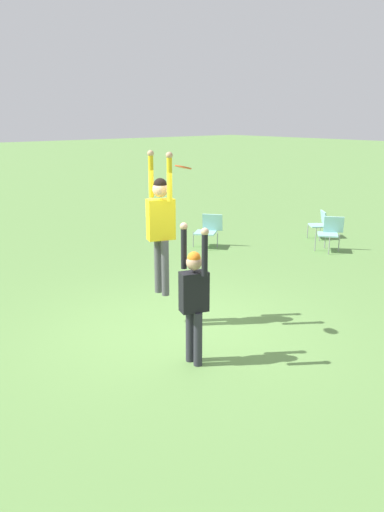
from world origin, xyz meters
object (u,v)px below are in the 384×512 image
Objects in this scene: person_jumping at (161,220)px; person_defending at (194,293)px; frisbee at (183,167)px; camping_chair_1 at (208,228)px; camping_chair_3 at (330,231)px; camping_chair_2 at (321,223)px.

person_jumping is 1.61m from person_defending.
frisbee reaches higher than camping_chair_1.
person_jumping reaches higher than camping_chair_3.
camping_chair_1 reaches higher than camping_chair_2.
frisbee is at bearing -100.67° from person_defending.
person_jumping is 1.16× the size of person_defending.
frisbee is 6.63m from camping_chair_3.
camping_chair_2 is (-3.34, 7.46, -0.58)m from person_defending.
person_defending is 2.25× the size of camping_chair_3.
person_jumping is 2.60× the size of camping_chair_3.
camping_chair_1 is at bearing 58.86° from person_jumping.
person_jumping is 6.23m from camping_chair_3.
person_jumping reaches higher than person_defending.
person_jumping is at bearing 61.30° from camping_chair_3.
camping_chair_1 is at bearing -114.47° from person_defending.
camping_chair_3 reaches higher than camping_chair_1.
frisbee is at bearing 149.12° from camping_chair_2.
camping_chair_1 is 3.31m from camping_chair_2.
person_defending is at bearing 71.83° from camping_chair_3.
camping_chair_1 is (-3.27, 3.94, -1.27)m from person_jumping.
camping_chair_2 is 1.38m from camping_chair_3.
camping_chair_1 is 3.09m from camping_chair_3.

